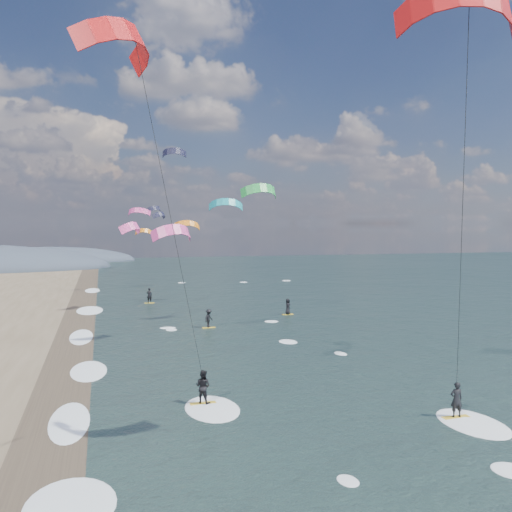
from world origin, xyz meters
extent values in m
plane|color=black|center=(0.00, 0.00, 0.00)|extent=(260.00, 260.00, 0.00)
cube|color=#382D23|center=(-12.00, 10.00, 0.00)|extent=(3.00, 240.00, 0.00)
ellipsoid|color=#3D4756|center=(-22.00, 120.00, 0.00)|extent=(40.00, 18.00, 7.00)
cube|color=gold|center=(5.78, 1.87, 0.03)|extent=(1.32, 0.40, 0.06)
imported|color=black|center=(5.78, 1.87, 0.87)|extent=(0.62, 0.44, 1.63)
ellipsoid|color=white|center=(6.08, 1.07, 0.00)|extent=(2.60, 4.20, 0.12)
cylinder|color=black|center=(3.78, -1.13, 8.83)|extent=(0.02, 0.02, 16.71)
cube|color=gold|center=(-5.09, 6.93, 0.03)|extent=(1.30, 0.40, 0.06)
imported|color=black|center=(-5.09, 6.93, 0.88)|extent=(1.02, 0.99, 1.65)
ellipsoid|color=white|center=(-4.79, 6.13, 0.00)|extent=(2.60, 4.20, 0.12)
cylinder|color=black|center=(-6.84, 3.93, 8.56)|extent=(0.02, 0.02, 16.10)
cube|color=gold|center=(-1.07, 27.16, 0.03)|extent=(1.10, 0.35, 0.05)
imported|color=black|center=(-1.07, 27.16, 0.83)|extent=(1.12, 1.13, 1.57)
cube|color=gold|center=(7.69, 32.16, 0.03)|extent=(1.10, 0.35, 0.05)
imported|color=black|center=(7.69, 32.16, 0.82)|extent=(0.86, 0.89, 1.53)
cube|color=gold|center=(-4.75, 43.84, 0.03)|extent=(1.10, 0.35, 0.05)
imported|color=black|center=(-4.75, 43.84, 0.89)|extent=(0.69, 0.54, 1.68)
ellipsoid|color=white|center=(-10.80, -2.00, 0.00)|extent=(2.40, 5.40, 0.11)
ellipsoid|color=white|center=(-10.80, 6.00, 0.00)|extent=(2.40, 5.40, 0.11)
ellipsoid|color=white|center=(-10.80, 15.00, 0.00)|extent=(2.40, 5.40, 0.11)
ellipsoid|color=white|center=(-10.80, 26.00, 0.00)|extent=(2.40, 5.40, 0.11)
ellipsoid|color=white|center=(-10.80, 40.00, 0.00)|extent=(2.40, 5.40, 0.11)
ellipsoid|color=white|center=(-10.80, 58.00, 0.00)|extent=(2.40, 5.40, 0.11)
camera|label=1|loc=(-9.82, -20.50, 8.93)|focal=40.00mm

